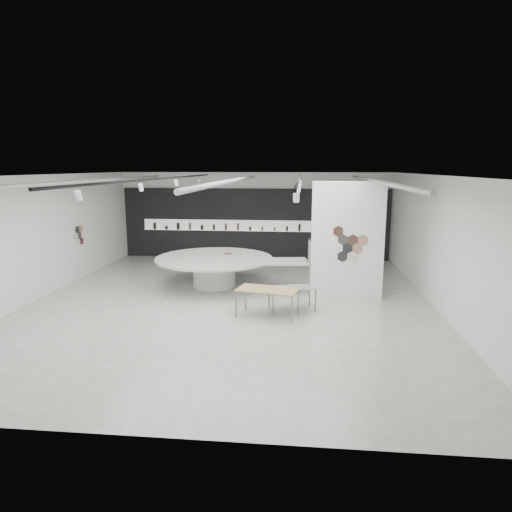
# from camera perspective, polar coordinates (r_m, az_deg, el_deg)

# --- Properties ---
(room) EXTENTS (12.02, 14.02, 3.82)m
(room) POSITION_cam_1_polar(r_m,az_deg,el_deg) (13.40, -3.71, 2.65)
(room) COLOR beige
(room) RESTS_ON ground
(back_wall_display) EXTENTS (11.80, 0.27, 3.10)m
(back_wall_display) POSITION_cam_1_polar(r_m,az_deg,el_deg) (20.28, -0.41, 4.04)
(back_wall_display) COLOR black
(back_wall_display) RESTS_ON ground
(partition_column) EXTENTS (2.20, 0.38, 3.60)m
(partition_column) POSITION_cam_1_polar(r_m,az_deg,el_deg) (14.32, 11.34, 1.88)
(partition_column) COLOR white
(partition_column) RESTS_ON ground
(display_island) EXTENTS (5.42, 4.43, 1.02)m
(display_island) POSITION_cam_1_polar(r_m,az_deg,el_deg) (15.61, -4.95, -1.44)
(display_island) COLOR white
(display_island) RESTS_ON ground
(sample_table_wood) EXTENTS (1.78, 1.16, 0.77)m
(sample_table_wood) POSITION_cam_1_polar(r_m,az_deg,el_deg) (12.45, 1.45, -4.41)
(sample_table_wood) COLOR tan
(sample_table_wood) RESTS_ON ground
(sample_table_stone) EXTENTS (1.42, 0.98, 0.67)m
(sample_table_stone) POSITION_cam_1_polar(r_m,az_deg,el_deg) (13.05, 4.53, -4.18)
(sample_table_stone) COLOR gray
(sample_table_stone) RESTS_ON ground
(kitchen_counter) EXTENTS (1.73, 0.74, 1.34)m
(kitchen_counter) POSITION_cam_1_polar(r_m,az_deg,el_deg) (19.95, 8.95, 0.71)
(kitchen_counter) COLOR white
(kitchen_counter) RESTS_ON ground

